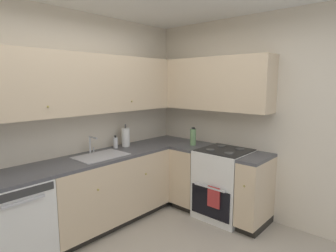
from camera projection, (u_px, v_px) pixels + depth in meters
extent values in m
cube|color=beige|center=(60.00, 122.00, 3.27)|extent=(3.76, 0.05, 2.60)
cube|color=beige|center=(261.00, 119.00, 3.55)|extent=(0.05, 3.34, 2.60)
cube|color=white|center=(13.00, 223.00, 2.68)|extent=(0.60, 0.60, 0.86)
cube|color=#333333|center=(23.00, 193.00, 2.43)|extent=(0.55, 0.01, 0.07)
cube|color=silver|center=(24.00, 201.00, 2.43)|extent=(0.36, 0.02, 0.02)
cube|color=beige|center=(108.00, 186.00, 3.49)|extent=(1.61, 0.60, 0.77)
cube|color=black|center=(108.00, 218.00, 3.58)|extent=(1.61, 0.54, 0.09)
sphere|color=tan|center=(98.00, 190.00, 3.01)|extent=(0.02, 0.02, 0.02)
sphere|color=tan|center=(146.00, 174.00, 3.53)|extent=(0.02, 0.02, 0.02)
cube|color=#4C4C51|center=(107.00, 155.00, 3.43)|extent=(2.82, 0.60, 0.03)
cube|color=beige|center=(193.00, 174.00, 3.99)|extent=(0.60, 0.37, 0.77)
cube|color=black|center=(193.00, 201.00, 4.08)|extent=(0.54, 0.37, 0.09)
cube|color=beige|center=(256.00, 190.00, 3.36)|extent=(0.60, 0.25, 0.77)
cube|color=black|center=(255.00, 223.00, 3.45)|extent=(0.54, 0.25, 0.09)
sphere|color=tan|center=(244.00, 186.00, 3.11)|extent=(0.02, 0.02, 0.02)
cube|color=#4C4C51|center=(193.00, 146.00, 3.93)|extent=(0.60, 0.37, 0.03)
cube|color=#4C4C51|center=(257.00, 158.00, 3.30)|extent=(0.60, 0.25, 0.03)
cube|color=white|center=(224.00, 183.00, 3.68)|extent=(0.64, 0.62, 0.89)
cube|color=black|center=(210.00, 203.00, 3.46)|extent=(0.02, 0.55, 0.38)
cube|color=silver|center=(209.00, 187.00, 3.41)|extent=(0.02, 0.43, 0.02)
cube|color=black|center=(225.00, 150.00, 3.61)|extent=(0.59, 0.60, 0.01)
cube|color=white|center=(237.00, 141.00, 3.82)|extent=(0.03, 0.60, 0.15)
cylinder|color=#4C4C4C|center=(229.00, 153.00, 3.41)|extent=(0.11, 0.11, 0.01)
cylinder|color=#4C4C4C|center=(210.00, 150.00, 3.59)|extent=(0.11, 0.11, 0.01)
cylinder|color=#4C4C4C|center=(240.00, 149.00, 3.62)|extent=(0.11, 0.11, 0.01)
cylinder|color=#4C4C4C|center=(222.00, 146.00, 3.80)|extent=(0.11, 0.11, 0.01)
cube|color=#B23333|center=(214.00, 197.00, 3.39)|extent=(0.02, 0.17, 0.26)
cube|color=beige|center=(86.00, 84.00, 3.27)|extent=(2.50, 0.32, 0.69)
sphere|color=tan|center=(48.00, 107.00, 2.79)|extent=(0.02, 0.02, 0.02)
sphere|color=tan|center=(132.00, 101.00, 3.60)|extent=(0.02, 0.02, 0.02)
cube|color=beige|center=(207.00, 84.00, 3.82)|extent=(0.32, 1.81, 0.69)
cube|color=#B7B7BC|center=(101.00, 156.00, 3.33)|extent=(0.60, 0.40, 0.01)
cube|color=gray|center=(101.00, 160.00, 3.34)|extent=(0.55, 0.36, 0.09)
cube|color=#99999E|center=(101.00, 159.00, 3.33)|extent=(0.02, 0.35, 0.06)
cylinder|color=silver|center=(90.00, 144.00, 3.46)|extent=(0.02, 0.02, 0.22)
cylinder|color=silver|center=(93.00, 138.00, 3.40)|extent=(0.02, 0.15, 0.02)
cylinder|color=silver|center=(94.00, 150.00, 3.51)|extent=(0.02, 0.02, 0.06)
cylinder|color=silver|center=(116.00, 143.00, 3.74)|extent=(0.06, 0.06, 0.14)
cylinder|color=#262626|center=(115.00, 136.00, 3.72)|extent=(0.03, 0.03, 0.03)
cylinder|color=white|center=(126.00, 137.00, 3.83)|extent=(0.11, 0.11, 0.25)
cylinder|color=#3F3F3F|center=(126.00, 136.00, 3.83)|extent=(0.02, 0.02, 0.31)
cylinder|color=#729E66|center=(193.00, 137.00, 3.91)|extent=(0.08, 0.08, 0.23)
cylinder|color=black|center=(193.00, 128.00, 3.89)|extent=(0.05, 0.05, 0.02)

